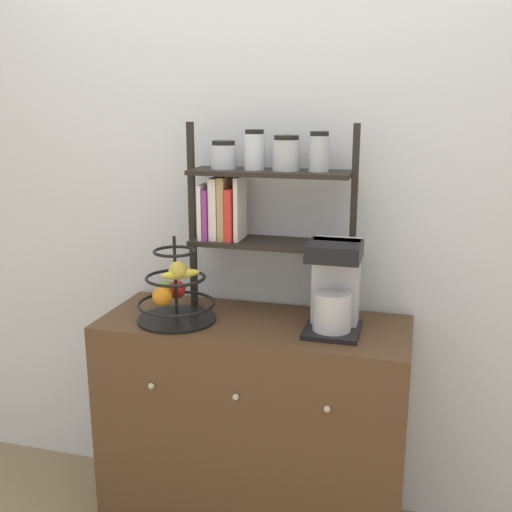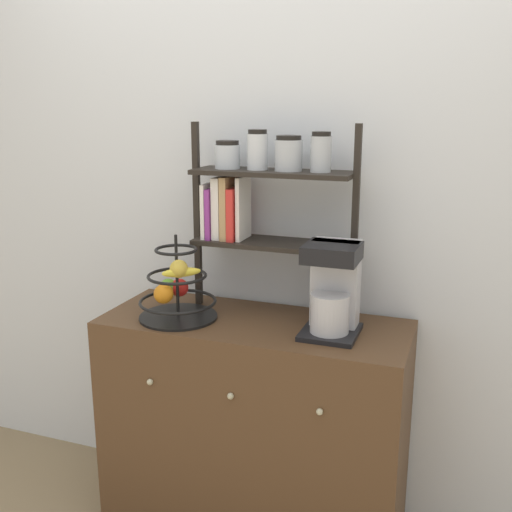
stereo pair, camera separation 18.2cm
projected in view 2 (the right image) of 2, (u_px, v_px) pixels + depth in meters
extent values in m
cube|color=silver|center=(277.00, 208.00, 2.46)|extent=(7.00, 0.05, 2.60)
cube|color=#4C331E|center=(254.00, 427.00, 2.41)|extent=(1.19, 0.47, 0.90)
sphere|color=#B2AD8C|center=(150.00, 382.00, 2.24)|extent=(0.02, 0.02, 0.02)
sphere|color=#B2AD8C|center=(230.00, 396.00, 2.13)|extent=(0.02, 0.02, 0.02)
sphere|color=#B2AD8C|center=(320.00, 412.00, 2.02)|extent=(0.02, 0.02, 0.02)
cube|color=black|center=(330.00, 332.00, 2.17)|extent=(0.20, 0.22, 0.02)
cube|color=#B7B7BC|center=(336.00, 283.00, 2.18)|extent=(0.17, 0.09, 0.32)
cylinder|color=#B7B7BC|center=(330.00, 313.00, 2.13)|extent=(0.14, 0.14, 0.14)
cube|color=black|center=(332.00, 253.00, 2.09)|extent=(0.19, 0.18, 0.06)
cylinder|color=black|center=(178.00, 317.00, 2.34)|extent=(0.31, 0.31, 0.01)
cylinder|color=black|center=(177.00, 276.00, 2.30)|extent=(0.01, 0.01, 0.32)
torus|color=black|center=(178.00, 301.00, 2.32)|extent=(0.30, 0.30, 0.01)
torus|color=black|center=(177.00, 276.00, 2.30)|extent=(0.23, 0.23, 0.01)
torus|color=black|center=(176.00, 250.00, 2.27)|extent=(0.16, 0.16, 0.01)
sphere|color=red|center=(179.00, 288.00, 2.38)|extent=(0.07, 0.07, 0.07)
sphere|color=#6BAD33|center=(168.00, 288.00, 2.38)|extent=(0.07, 0.07, 0.07)
sphere|color=orange|center=(164.00, 294.00, 2.29)|extent=(0.08, 0.08, 0.08)
ellipsoid|color=yellow|center=(181.00, 272.00, 2.26)|extent=(0.14, 0.12, 0.04)
sphere|color=gold|center=(179.00, 269.00, 2.27)|extent=(0.07, 0.07, 0.07)
cube|color=black|center=(197.00, 216.00, 2.42)|extent=(0.02, 0.02, 0.75)
cube|color=black|center=(355.00, 227.00, 2.21)|extent=(0.02, 0.02, 0.75)
cube|color=black|center=(272.00, 243.00, 2.34)|extent=(0.62, 0.20, 0.02)
cube|color=black|center=(273.00, 173.00, 2.27)|extent=(0.62, 0.20, 0.02)
cube|color=white|center=(210.00, 210.00, 2.40)|extent=(0.02, 0.15, 0.22)
cube|color=#8C338C|center=(215.00, 212.00, 2.39)|extent=(0.02, 0.16, 0.20)
cube|color=white|center=(222.00, 207.00, 2.38)|extent=(0.03, 0.14, 0.24)
cube|color=tan|center=(230.00, 207.00, 2.36)|extent=(0.03, 0.15, 0.25)
cube|color=red|center=(237.00, 213.00, 2.36)|extent=(0.03, 0.16, 0.20)
cube|color=white|center=(243.00, 208.00, 2.34)|extent=(0.02, 0.13, 0.25)
cylinder|color=silver|center=(227.00, 157.00, 2.32)|extent=(0.10, 0.10, 0.09)
cylinder|color=black|center=(227.00, 143.00, 2.30)|extent=(0.09, 0.09, 0.02)
cylinder|color=silver|center=(257.00, 152.00, 2.27)|extent=(0.08, 0.08, 0.13)
cylinder|color=black|center=(257.00, 132.00, 2.25)|extent=(0.07, 0.07, 0.02)
cylinder|color=#ADB2B7|center=(289.00, 155.00, 2.23)|extent=(0.10, 0.10, 0.11)
cylinder|color=black|center=(289.00, 138.00, 2.22)|extent=(0.09, 0.09, 0.02)
cylinder|color=#ADB2B7|center=(321.00, 154.00, 2.19)|extent=(0.08, 0.08, 0.13)
cylinder|color=black|center=(321.00, 134.00, 2.17)|extent=(0.07, 0.07, 0.02)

